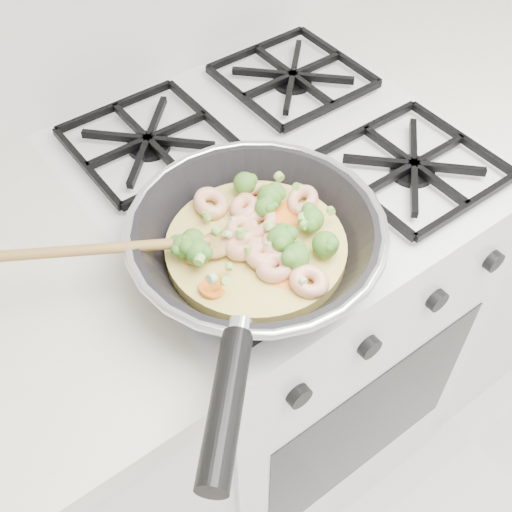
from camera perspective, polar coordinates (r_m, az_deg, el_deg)
stove at (r=1.38m, az=1.48°, el=-5.55°), size 0.60×0.60×0.92m
skillet at (r=0.84m, az=-0.05°, el=1.19°), size 0.46×0.43×0.09m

